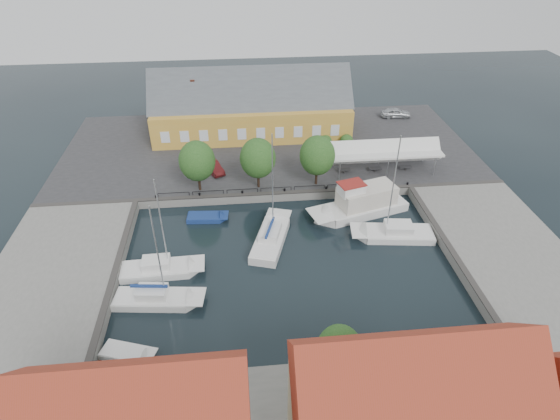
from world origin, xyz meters
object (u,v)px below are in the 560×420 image
at_px(warehouse, 247,109).
at_px(west_boat_c, 161,270).
at_px(trawler, 361,205).
at_px(west_boat_d, 157,300).
at_px(launch_nw, 207,218).
at_px(center_sailboat, 271,238).
at_px(east_boat_a, 394,235).
at_px(car_silver, 396,113).
at_px(tent_canopy, 385,152).
at_px(launch_sw, 128,355).
at_px(car_red, 213,167).

bearing_deg(warehouse, west_boat_c, -107.99).
bearing_deg(trawler, west_boat_d, -150.27).
height_order(trawler, launch_nw, trawler).
relative_size(center_sailboat, east_boat_a, 1.01).
height_order(west_boat_c, launch_nw, west_boat_c).
xyz_separation_m(east_boat_a, west_boat_d, (-23.92, -7.42, 0.01)).
bearing_deg(car_silver, launch_nw, 136.11).
relative_size(car_silver, east_boat_a, 0.37).
xyz_separation_m(tent_canopy, launch_sw, (-27.76, -25.67, -3.59)).
height_order(west_boat_d, launch_nw, west_boat_d).
bearing_deg(center_sailboat, warehouse, 92.90).
relative_size(center_sailboat, west_boat_c, 1.15).
distance_m(tent_canopy, launch_nw, 23.58).
bearing_deg(launch_nw, car_silver, 39.63).
distance_m(east_boat_a, launch_nw, 20.60).
bearing_deg(car_silver, center_sailboat, 148.87).
relative_size(car_red, center_sailboat, 0.33).
bearing_deg(launch_nw, center_sailboat, -34.80).
bearing_deg(center_sailboat, west_boat_d, -143.92).
distance_m(center_sailboat, launch_nw, 8.34).
relative_size(warehouse, west_boat_d, 2.61).
xyz_separation_m(tent_canopy, car_red, (-21.46, 1.82, -2.01)).
bearing_deg(tent_canopy, car_red, 175.16).
xyz_separation_m(trawler, launch_nw, (-17.52, 0.38, -0.93)).
relative_size(warehouse, trawler, 2.38).
bearing_deg(west_boat_c, car_red, 74.84).
xyz_separation_m(west_boat_c, launch_sw, (-1.50, -9.77, -0.17)).
bearing_deg(west_boat_d, east_boat_a, 17.23).
bearing_deg(car_silver, car_red, 124.25).
relative_size(trawler, west_boat_c, 1.10).
relative_size(car_silver, west_boat_d, 0.42).
distance_m(warehouse, west_boat_c, 31.56).
relative_size(car_silver, center_sailboat, 0.37).
relative_size(tent_canopy, launch_nw, 2.95).
distance_m(tent_canopy, west_boat_d, 33.05).
bearing_deg(west_boat_c, warehouse, 72.01).
xyz_separation_m(car_silver, west_boat_c, (-33.15, -32.65, -1.52)).
bearing_deg(trawler, car_red, 150.62).
xyz_separation_m(east_boat_a, west_boat_c, (-24.05, -3.37, -0.00)).
bearing_deg(east_boat_a, warehouse, 118.60).
bearing_deg(launch_sw, tent_canopy, 42.76).
xyz_separation_m(car_red, launch_sw, (-6.30, -27.49, -1.59)).
bearing_deg(warehouse, west_boat_d, -105.74).
bearing_deg(launch_nw, west_boat_c, -115.61).
height_order(tent_canopy, west_boat_c, west_boat_c).
relative_size(car_red, launch_sw, 0.88).
distance_m(center_sailboat, west_boat_c, 11.63).
xyz_separation_m(car_red, center_sailboat, (6.17, -13.87, -1.31)).
distance_m(car_silver, east_boat_a, 30.70).
bearing_deg(car_red, west_boat_d, -127.63).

